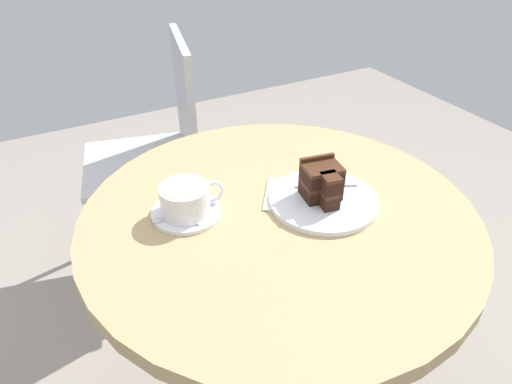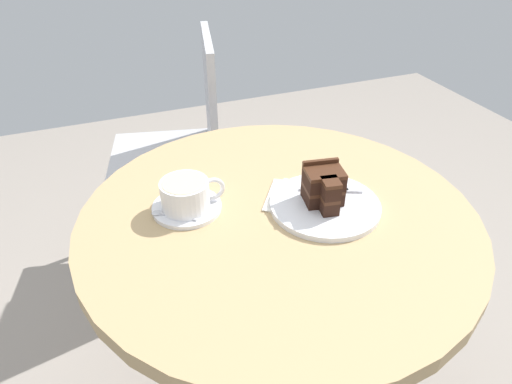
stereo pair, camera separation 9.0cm
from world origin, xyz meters
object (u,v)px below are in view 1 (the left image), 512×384
at_px(teaspoon, 170,221).
at_px(cake_plate, 323,200).
at_px(coffee_cup, 186,199).
at_px(cake_slice, 322,182).
at_px(napkin, 298,196).
at_px(cafe_chair, 162,143).
at_px(fork, 335,185).
at_px(saucer, 186,212).

distance_m(teaspoon, cake_plate, 0.31).
distance_m(coffee_cup, cake_slice, 0.27).
height_order(cake_plate, napkin, cake_plate).
distance_m(coffee_cup, cafe_chair, 0.74).
bearing_deg(fork, teaspoon, -164.17).
bearing_deg(cake_plate, napkin, 129.06).
relative_size(cake_slice, fork, 0.74).
xyz_separation_m(coffee_cup, fork, (0.31, -0.06, -0.03)).
xyz_separation_m(saucer, coffee_cup, (0.00, -0.01, 0.04)).
bearing_deg(napkin, coffee_cup, 167.80).
bearing_deg(fork, cake_plate, -126.59).
bearing_deg(coffee_cup, cafe_chair, 77.55).
bearing_deg(teaspoon, coffee_cup, -122.71).
relative_size(coffee_cup, napkin, 0.69).
bearing_deg(fork, coffee_cup, -168.02).
bearing_deg(cake_plate, saucer, 159.76).
distance_m(cake_plate, cake_slice, 0.04).
bearing_deg(napkin, fork, -10.51).
height_order(teaspoon, cafe_chair, cafe_chair).
xyz_separation_m(cake_slice, cafe_chair, (-0.11, 0.77, -0.25)).
distance_m(cake_slice, cafe_chair, 0.81).
xyz_separation_m(teaspoon, fork, (0.35, -0.05, 0.00)).
relative_size(saucer, cake_plate, 0.63).
bearing_deg(saucer, cake_slice, -19.49).
relative_size(cake_plate, fork, 1.74).
distance_m(saucer, teaspoon, 0.05).
distance_m(coffee_cup, teaspoon, 0.05).
xyz_separation_m(saucer, napkin, (0.23, -0.05, -0.00)).
bearing_deg(cafe_chair, fork, 25.10).
height_order(teaspoon, fork, fork).
xyz_separation_m(coffee_cup, cake_slice, (0.26, -0.09, 0.01)).
distance_m(cake_plate, cafe_chair, 0.81).
relative_size(cake_slice, napkin, 0.51).
relative_size(saucer, fork, 1.09).
xyz_separation_m(coffee_cup, napkin, (0.23, -0.05, -0.04)).
relative_size(napkin, cafe_chair, 0.21).
height_order(coffee_cup, teaspoon, coffee_cup).
bearing_deg(teaspoon, cake_slice, -156.44).
bearing_deg(fork, saucer, -168.93).
bearing_deg(cake_slice, cafe_chair, 98.09).
bearing_deg(fork, cake_slice, -132.59).
distance_m(cake_slice, fork, 0.06).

